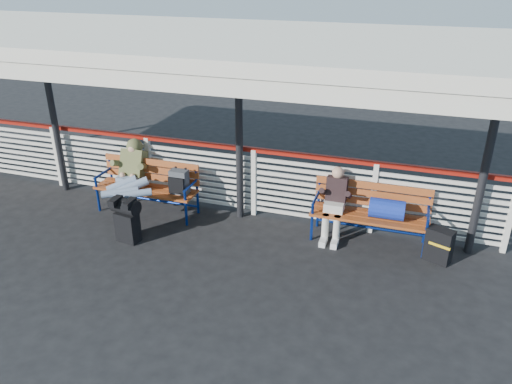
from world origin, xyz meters
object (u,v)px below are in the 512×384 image
(bench_left, at_px, (156,182))
(suitcase_side, at_px, (439,245))
(luggage_stack, at_px, (127,218))
(traveler_man, at_px, (129,183))
(bench_right, at_px, (377,208))
(companion_person, at_px, (335,203))

(bench_left, xyz_separation_m, suitcase_side, (4.68, -0.13, -0.32))
(luggage_stack, xyz_separation_m, suitcase_side, (4.64, 0.91, -0.14))
(traveler_man, bearing_deg, suitcase_side, 2.58)
(bench_right, distance_m, suitcase_side, 1.04)
(bench_left, distance_m, bench_right, 3.74)
(suitcase_side, bearing_deg, traveler_man, -155.10)
(bench_left, relative_size, suitcase_side, 3.44)
(luggage_stack, bearing_deg, bench_right, 26.89)
(bench_left, distance_m, traveler_man, 0.48)
(bench_right, bearing_deg, bench_left, -177.60)
(luggage_stack, relative_size, bench_right, 0.41)
(bench_right, distance_m, companion_person, 0.66)
(bench_right, relative_size, companion_person, 1.57)
(bench_right, distance_m, traveler_man, 4.07)
(traveler_man, bearing_deg, bench_left, 48.77)
(luggage_stack, xyz_separation_m, companion_person, (3.04, 1.15, 0.20))
(companion_person, distance_m, suitcase_side, 1.65)
(luggage_stack, distance_m, bench_right, 3.89)
(bench_right, relative_size, suitcase_side, 3.44)
(bench_left, height_order, suitcase_side, bench_left)
(luggage_stack, distance_m, traveler_man, 0.81)
(bench_right, height_order, suitcase_side, bench_right)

